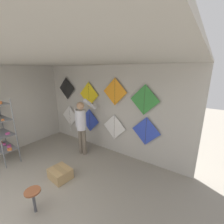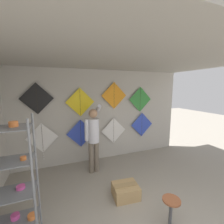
{
  "view_description": "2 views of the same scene",
  "coord_description": "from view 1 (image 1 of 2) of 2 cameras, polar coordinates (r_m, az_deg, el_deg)",
  "views": [
    {
      "loc": [
        2.94,
        -0.55,
        2.64
      ],
      "look_at": [
        0.57,
        2.94,
        1.46
      ],
      "focal_mm": 24.0,
      "sensor_mm": 36.0,
      "label": 1
    },
    {
      "loc": [
        -1.22,
        -1.16,
        2.26
      ],
      "look_at": [
        0.35,
        2.94,
        1.55
      ],
      "focal_mm": 24.0,
      "sensor_mm": 36.0,
      "label": 2
    }
  ],
  "objects": [
    {
      "name": "kite_0",
      "position": [
        6.13,
        -15.71,
        -1.67
      ],
      "size": [
        0.83,
        0.04,
        1.04
      ],
      "color": "white"
    },
    {
      "name": "kite_7",
      "position": [
        4.08,
        12.26,
        4.48
      ],
      "size": [
        0.83,
        0.01,
        0.83
      ],
      "color": "#338C38"
    },
    {
      "name": "shelf_rack",
      "position": [
        5.37,
        -36.64,
        -4.89
      ],
      "size": [
        0.88,
        0.42,
        1.91
      ],
      "color": "slate",
      "rests_on": "ground"
    },
    {
      "name": "cardboard_box",
      "position": [
        4.28,
        -19.11,
        -21.25
      ],
      "size": [
        0.56,
        0.49,
        0.28
      ],
      "rotation": [
        0.0,
        0.0,
        -0.1
      ],
      "color": "tan",
      "rests_on": "ground"
    },
    {
      "name": "stool",
      "position": [
        3.52,
        -27.88,
        -26.16
      ],
      "size": [
        0.29,
        0.29,
        0.49
      ],
      "color": "#4C4C51",
      "rests_on": "ground"
    },
    {
      "name": "kite_5",
      "position": [
        5.16,
        -8.81,
        6.65
      ],
      "size": [
        0.83,
        0.01,
        0.83
      ],
      "color": "yellow"
    },
    {
      "name": "kite_6",
      "position": [
        4.49,
        1.08,
        7.7
      ],
      "size": [
        0.83,
        0.01,
        0.83
      ],
      "color": "orange"
    },
    {
      "name": "kite_1",
      "position": [
        5.39,
        -8.51,
        -3.14
      ],
      "size": [
        0.83,
        0.01,
        0.83
      ],
      "color": "blue"
    },
    {
      "name": "kite_4",
      "position": [
        5.96,
        -16.86,
        8.61
      ],
      "size": [
        0.83,
        0.01,
        0.83
      ],
      "color": "black"
    },
    {
      "name": "back_panel",
      "position": [
        4.98,
        -3.28,
        1.12
      ],
      "size": [
        5.71,
        0.06,
        2.8
      ],
      "primitive_type": "cube",
      "color": "#BCB7AD",
      "rests_on": "ground"
    },
    {
      "name": "kite_2",
      "position": [
        4.78,
        0.89,
        -5.72
      ],
      "size": [
        0.83,
        0.01,
        0.83
      ],
      "color": "white"
    },
    {
      "name": "ceiling_slab",
      "position": [
        3.66,
        -20.33,
        17.5
      ],
      "size": [
        5.71,
        4.04,
        0.04
      ],
      "primitive_type": "cube",
      "color": "#A8A399"
    },
    {
      "name": "kite_3",
      "position": [
        4.3,
        12.77,
        -7.16
      ],
      "size": [
        0.83,
        0.01,
        0.83
      ],
      "color": "blue"
    },
    {
      "name": "left_panel",
      "position": [
        5.97,
        -33.16,
        1.02
      ],
      "size": [
        0.06,
        4.04,
        2.8
      ],
      "primitive_type": "cube",
      "color": "#BCB7AD",
      "rests_on": "ground"
    },
    {
      "name": "shopkeeper",
      "position": [
        4.79,
        -11.48,
        -4.32
      ],
      "size": [
        0.47,
        0.65,
        1.84
      ],
      "rotation": [
        0.0,
        0.0,
        0.06
      ],
      "color": "#726656",
      "rests_on": "ground"
    }
  ]
}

